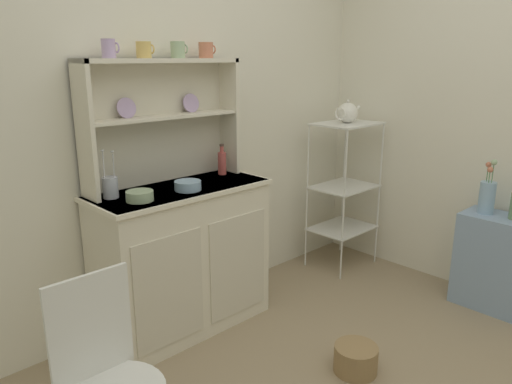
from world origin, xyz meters
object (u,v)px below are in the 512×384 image
(wire_chair, at_px, (104,370))
(bowl_mixing_large, at_px, (140,196))
(hutch_cabinet, at_px, (183,257))
(utensil_jar, at_px, (110,187))
(porcelain_teapot, at_px, (347,113))
(bakers_rack, at_px, (344,179))
(flower_vase, at_px, (487,195))
(jam_bottle, at_px, (222,162))
(side_shelf_blue, at_px, (498,263))
(hutch_shelf_unit, at_px, (160,112))
(cup_lilac_0, at_px, (109,48))
(floor_basket, at_px, (356,359))

(wire_chair, distance_m, bowl_mixing_large, 0.97)
(hutch_cabinet, bearing_deg, bowl_mixing_large, -166.21)
(utensil_jar, height_order, porcelain_teapot, porcelain_teapot)
(bakers_rack, height_order, bowl_mixing_large, bakers_rack)
(wire_chair, height_order, utensil_jar, utensil_jar)
(bakers_rack, xyz_separation_m, flower_vase, (0.16, -0.98, 0.04))
(jam_bottle, xyz_separation_m, porcelain_teapot, (1.04, -0.17, 0.24))
(bakers_rack, distance_m, wire_chair, 2.40)
(side_shelf_blue, relative_size, jam_bottle, 3.23)
(bowl_mixing_large, relative_size, jam_bottle, 0.73)
(hutch_shelf_unit, bearing_deg, side_shelf_blue, -40.56)
(utensil_jar, bearing_deg, hutch_cabinet, -11.64)
(utensil_jar, bearing_deg, flower_vase, -30.37)
(bakers_rack, xyz_separation_m, cup_lilac_0, (-1.73, 0.21, 0.92))
(hutch_shelf_unit, xyz_separation_m, flower_vase, (1.58, -1.23, -0.54))
(hutch_shelf_unit, distance_m, jam_bottle, 0.51)
(hutch_shelf_unit, height_order, jam_bottle, hutch_shelf_unit)
(side_shelf_blue, relative_size, floor_basket, 2.73)
(side_shelf_blue, relative_size, porcelain_teapot, 2.58)
(bowl_mixing_large, bearing_deg, porcelain_teapot, -0.47)
(bowl_mixing_large, distance_m, flower_vase, 2.13)
(hutch_shelf_unit, xyz_separation_m, porcelain_teapot, (1.42, -0.25, -0.09))
(floor_basket, relative_size, flower_vase, 0.64)
(wire_chair, distance_m, flower_vase, 2.49)
(side_shelf_blue, distance_m, bowl_mixing_large, 2.26)
(side_shelf_blue, distance_m, floor_basket, 1.25)
(bowl_mixing_large, height_order, jam_bottle, jam_bottle)
(wire_chair, distance_m, utensil_jar, 1.06)
(floor_basket, relative_size, porcelain_teapot, 0.95)
(floor_basket, bearing_deg, utensil_jar, 125.55)
(wire_chair, relative_size, flower_vase, 2.42)
(cup_lilac_0, bearing_deg, flower_vase, -32.33)
(cup_lilac_0, distance_m, porcelain_teapot, 1.79)
(floor_basket, xyz_separation_m, flower_vase, (1.21, -0.10, 0.66))
(jam_bottle, bearing_deg, wire_chair, -145.91)
(bowl_mixing_large, bearing_deg, wire_chair, -129.97)
(utensil_jar, xyz_separation_m, porcelain_teapot, (1.80, -0.17, 0.26))
(bowl_mixing_large, relative_size, utensil_jar, 0.54)
(wire_chair, height_order, porcelain_teapot, porcelain_teapot)
(side_shelf_blue, xyz_separation_m, porcelain_teapot, (-0.16, 1.10, 0.88))
(hutch_cabinet, height_order, floor_basket, hutch_cabinet)
(bakers_rack, bearing_deg, flower_vase, -80.83)
(cup_lilac_0, height_order, flower_vase, cup_lilac_0)
(bakers_rack, relative_size, jam_bottle, 5.85)
(bowl_mixing_large, bearing_deg, side_shelf_blue, -30.70)
(flower_vase, bearing_deg, wire_chair, 172.88)
(utensil_jar, xyz_separation_m, flower_vase, (1.96, -1.15, -0.20))
(hutch_shelf_unit, distance_m, utensil_jar, 0.52)
(hutch_cabinet, bearing_deg, floor_basket, -69.11)
(porcelain_teapot, bearing_deg, jam_bottle, 170.54)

